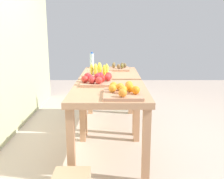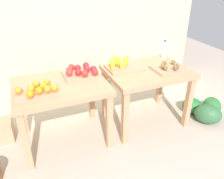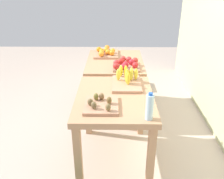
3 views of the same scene
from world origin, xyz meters
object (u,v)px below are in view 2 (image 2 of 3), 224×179
(water_bottle, at_px, (164,49))
(display_table_left, at_px, (61,93))
(apple_bin, at_px, (81,72))
(display_table_right, at_px, (147,77))
(orange_bin, at_px, (38,90))
(banana_crate, at_px, (122,65))
(kiwi_bin, at_px, (168,68))
(watermelon_pile, at_px, (205,109))

(water_bottle, bearing_deg, display_table_left, -169.21)
(display_table_left, height_order, apple_bin, apple_bin)
(display_table_left, bearing_deg, apple_bin, 26.94)
(apple_bin, xyz_separation_m, water_bottle, (1.28, 0.15, 0.07))
(water_bottle, bearing_deg, apple_bin, -173.16)
(display_table_right, height_order, orange_bin, orange_bin)
(display_table_right, distance_m, banana_crate, 0.37)
(orange_bin, height_order, water_bottle, water_bottle)
(apple_bin, distance_m, water_bottle, 1.29)
(display_table_left, distance_m, banana_crate, 0.85)
(orange_bin, bearing_deg, kiwi_bin, 0.28)
(apple_bin, xyz_separation_m, banana_crate, (0.54, -0.01, 0.00))
(banana_crate, distance_m, kiwi_bin, 0.59)
(display_table_left, relative_size, display_table_right, 1.00)
(display_table_left, relative_size, banana_crate, 2.36)
(watermelon_pile, bearing_deg, display_table_right, 161.57)
(watermelon_pile, bearing_deg, kiwi_bin, 166.12)
(banana_crate, xyz_separation_m, water_bottle, (0.74, 0.16, 0.07))
(banana_crate, bearing_deg, kiwi_bin, -26.61)
(display_table_left, xyz_separation_m, apple_bin, (0.28, 0.14, 0.16))
(display_table_left, relative_size, kiwi_bin, 2.89)
(kiwi_bin, bearing_deg, display_table_left, 174.54)
(apple_bin, xyz_separation_m, watermelon_pile, (1.68, -0.43, -0.70))
(display_table_left, bearing_deg, water_bottle, 10.79)
(water_bottle, bearing_deg, watermelon_pile, -55.04)
(display_table_right, xyz_separation_m, banana_crate, (-0.30, 0.14, 0.16))
(apple_bin, relative_size, kiwi_bin, 1.16)
(kiwi_bin, distance_m, watermelon_pile, 0.93)
(kiwi_bin, height_order, watermelon_pile, kiwi_bin)
(water_bottle, height_order, watermelon_pile, water_bottle)
(orange_bin, xyz_separation_m, apple_bin, (0.53, 0.28, 0.01))
(kiwi_bin, relative_size, watermelon_pile, 0.52)
(banana_crate, bearing_deg, orange_bin, -165.76)
(apple_bin, relative_size, banana_crate, 0.95)
(display_table_right, xyz_separation_m, orange_bin, (-1.37, -0.14, 0.16))
(display_table_left, distance_m, apple_bin, 0.36)
(display_table_right, height_order, water_bottle, water_bottle)
(display_table_right, bearing_deg, banana_crate, 155.71)
(display_table_left, bearing_deg, orange_bin, -151.43)
(orange_bin, relative_size, banana_crate, 1.03)
(orange_bin, bearing_deg, display_table_left, 28.57)
(display_table_left, xyz_separation_m, display_table_right, (1.12, 0.00, 0.00))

